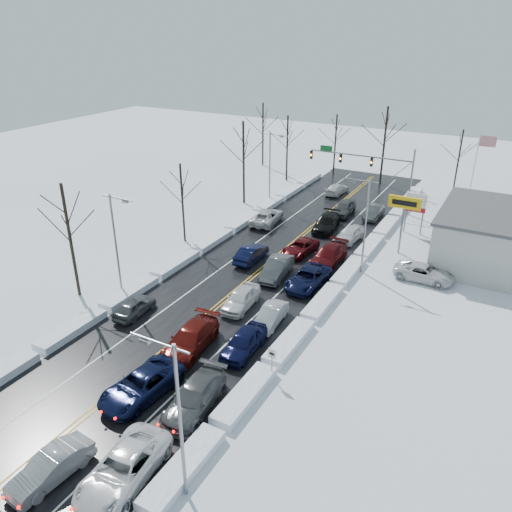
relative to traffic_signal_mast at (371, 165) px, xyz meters
The scene contains 44 objects.
ground 28.73m from the traffic_signal_mast, 97.02° to the right, with size 160.00×160.00×0.00m, color silver.
road_surface 26.78m from the traffic_signal_mast, 97.55° to the right, with size 14.00×84.00×0.01m, color black.
snow_bank_left 28.77m from the traffic_signal_mast, 113.03° to the right, with size 1.51×72.00×0.59m, color white.
snow_bank_right 26.88m from the traffic_signal_mast, 80.92° to the right, with size 1.51×72.00×0.59m, color white.
traffic_signal_mast is the anchor object (origin of this frame).
tires_plus_sign 13.92m from the traffic_signal_mast, 59.54° to the right, with size 3.20×0.34×6.00m.
used_vehicles_sign 9.50m from the traffic_signal_mast, 40.34° to the right, with size 2.20×0.22×4.65m.
speed_limit_sign 36.51m from the traffic_signal_mast, 82.48° to the right, with size 0.55×0.09×2.35m.
flagpole 11.90m from the traffic_signal_mast, ahead, with size 1.87×1.20×10.00m.
streetlight_se 46.25m from the traffic_signal_mast, 83.98° to the right, with size 3.20×0.25×9.00m.
streetlight_ne 18.63m from the traffic_signal_mast, 74.91° to the right, with size 3.20×0.25×9.00m.
streetlight_sw 34.08m from the traffic_signal_mast, 110.16° to the right, with size 3.20×0.25×9.00m.
streetlight_nw 12.40m from the traffic_signal_mast, 161.23° to the right, with size 3.20×0.25×9.00m.
tree_left_b 37.16m from the traffic_signal_mast, 113.74° to the right, with size 4.00×4.00×10.00m.
tree_left_c 24.38m from the traffic_signal_mast, 124.90° to the right, with size 3.40×3.40×8.50m.
tree_left_d 15.93m from the traffic_signal_mast, 157.76° to the right, with size 4.20×4.20×10.50m.
tree_left_e 15.51m from the traffic_signal_mast, 157.13° to the left, with size 3.80×3.80×9.50m.
tree_far_a 24.63m from the traffic_signal_mast, 150.75° to the left, with size 4.00×4.00×10.00m.
tree_far_b 16.10m from the traffic_signal_mast, 125.98° to the left, with size 3.60×3.60×9.00m.
tree_far_c 11.32m from the traffic_signal_mast, 97.48° to the left, with size 4.40×4.40×11.00m.
tree_far_d 15.16m from the traffic_signal_mast, 55.64° to the left, with size 3.40×3.40×8.50m.
queued_car_1 48.87m from the traffic_signal_mast, 91.82° to the right, with size 1.59×4.57×1.51m, color #93959A.
queued_car_2 41.78m from the traffic_signal_mast, 92.30° to the right, with size 2.71×5.88×1.63m, color black.
queued_car_3 36.34m from the traffic_signal_mast, 92.96° to the right, with size 2.41×5.92×1.72m, color #530F0B.
queued_car_4 29.58m from the traffic_signal_mast, 93.29° to the right, with size 1.90×4.72×1.61m, color white.
queued_car_5 23.40m from the traffic_signal_mast, 93.87° to the right, with size 1.80×5.15×1.70m, color #404245.
queued_car_6 17.91m from the traffic_signal_mast, 95.77° to the right, with size 2.21×4.80×1.33m, color #49090D.
queued_car_7 11.22m from the traffic_signal_mast, 100.47° to the right, with size 2.30×5.66×1.64m, color black.
queued_car_8 6.96m from the traffic_signal_mast, 113.51° to the right, with size 2.03×5.04×1.72m, color #3E4143.
queued_car_10 47.18m from the traffic_signal_mast, 87.81° to the right, with size 2.70×5.86×1.63m, color white.
queued_car_11 41.14m from the traffic_signal_mast, 87.32° to the right, with size 2.28×5.61×1.63m, color #45484B.
queued_car_12 34.76m from the traffic_signal_mast, 87.25° to the right, with size 1.93×4.80×1.64m, color black.
queued_car_13 30.61m from the traffic_signal_mast, 86.90° to the right, with size 1.49×4.27×1.41m, color #AEB0B6.
queued_car_14 23.71m from the traffic_signal_mast, 85.74° to the right, with size 2.61×5.67×1.58m, color black.
queued_car_15 18.65m from the traffic_signal_mast, 84.71° to the right, with size 2.37×5.83×1.69m, color #43090B.
queued_car_16 12.73m from the traffic_signal_mast, 81.68° to the right, with size 1.81×4.50×1.53m, color silver.
queued_car_17 6.64m from the traffic_signal_mast, 60.55° to the right, with size 1.61×4.62×1.52m, color #404345.
oncoming_car_0 22.20m from the traffic_signal_mast, 104.11° to the right, with size 1.64×4.71×1.55m, color black.
oncoming_car_1 15.08m from the traffic_signal_mast, 127.96° to the right, with size 2.69×5.83×1.62m, color silver.
oncoming_car_2 8.33m from the traffic_signal_mast, 147.97° to the left, with size 1.93×4.76×1.38m, color silver.
oncoming_car_3 35.63m from the traffic_signal_mast, 104.12° to the right, with size 1.67×4.15×1.41m, color #46494B.
parked_car_0 20.67m from the traffic_signal_mast, 57.93° to the right, with size 2.48×5.37×1.49m, color silver.
parked_car_1 19.69m from the traffic_signal_mast, 43.78° to the right, with size 1.93×4.75×1.38m, color #3B3D40.
parked_car_2 14.46m from the traffic_signal_mast, 30.25° to the right, with size 1.84×4.57×1.56m, color black.
Camera 1 is at (19.99, -31.71, 21.36)m, focal length 35.00 mm.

